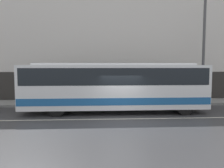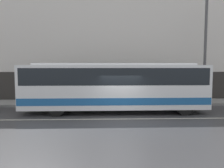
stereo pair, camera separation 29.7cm
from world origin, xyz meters
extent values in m
plane|color=#38383A|center=(0.00, 0.00, 0.00)|extent=(60.00, 60.00, 0.00)
cube|color=gray|center=(0.00, 5.28, 0.09)|extent=(60.00, 2.55, 0.18)
cube|color=silver|center=(0.00, 6.70, 5.13)|extent=(60.00, 0.30, 10.26)
cube|color=#2D2B28|center=(0.00, 6.54, 1.28)|extent=(60.00, 0.06, 2.57)
cube|color=beige|center=(0.00, 0.00, 0.00)|extent=(54.00, 0.14, 0.01)
cube|color=white|center=(-0.35, 1.98, 1.74)|extent=(11.99, 2.58, 2.79)
cube|color=#1E5999|center=(-0.35, 1.98, 0.90)|extent=(11.93, 2.60, 0.45)
cube|color=black|center=(-0.35, 1.98, 2.43)|extent=(11.63, 2.60, 1.06)
cube|color=orange|center=(5.60, 1.98, 2.95)|extent=(0.12, 1.93, 0.28)
cube|color=white|center=(-0.35, 1.98, 3.20)|extent=(10.19, 2.19, 0.12)
cylinder|color=black|center=(4.05, 0.86, 0.54)|extent=(1.07, 0.28, 1.07)
cylinder|color=black|center=(4.05, 3.11, 0.54)|extent=(1.07, 0.28, 1.07)
cylinder|color=black|center=(-3.95, 0.86, 0.54)|extent=(1.07, 0.28, 1.07)
cylinder|color=black|center=(-3.95, 3.11, 0.54)|extent=(1.07, 0.28, 1.07)
cylinder|color=#4C4C4F|center=(6.91, 4.52, 4.30)|extent=(0.21, 0.21, 8.25)
camera|label=1|loc=(-1.33, -12.43, 3.08)|focal=35.00mm
camera|label=2|loc=(-1.03, -12.45, 3.08)|focal=35.00mm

